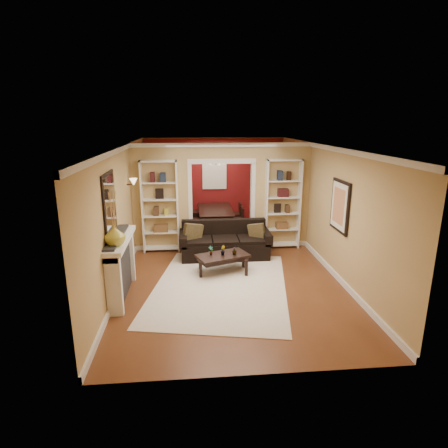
{
  "coord_description": "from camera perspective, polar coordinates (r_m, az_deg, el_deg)",
  "views": [
    {
      "loc": [
        -0.8,
        -8.14,
        3.22
      ],
      "look_at": [
        -0.12,
        -0.8,
        1.18
      ],
      "focal_mm": 30.0,
      "sensor_mm": 36.0,
      "label": 1
    }
  ],
  "objects": [
    {
      "name": "wall_back",
      "position": [
        12.31,
        -1.48,
        6.74
      ],
      "size": [
        8.0,
        0.0,
        8.0
      ],
      "primitive_type": "plane",
      "rotation": [
        1.57,
        0.0,
        0.0
      ],
      "color": "tan",
      "rests_on": "ground"
    },
    {
      "name": "wall_front",
      "position": [
        4.61,
        5.22,
        -8.47
      ],
      "size": [
        8.0,
        0.0,
        8.0
      ],
      "primitive_type": "plane",
      "rotation": [
        -1.57,
        0.0,
        0.0
      ],
      "color": "tan",
      "rests_on": "ground"
    },
    {
      "name": "partition_wall",
      "position": [
        9.56,
        -0.36,
        4.21
      ],
      "size": [
        4.5,
        0.15,
        2.7
      ],
      "primitive_type": "cube",
      "color": "tan",
      "rests_on": "floor"
    },
    {
      "name": "pillow_right",
      "position": [
        9.1,
        5.01,
        -1.21
      ],
      "size": [
        0.4,
        0.3,
        0.39
      ],
      "primitive_type": "cube",
      "rotation": [
        0.0,
        0.0,
        -0.54
      ],
      "color": "brown",
      "rests_on": "sofa"
    },
    {
      "name": "wall_right",
      "position": [
        8.89,
        14.94,
        2.82
      ],
      "size": [
        0.0,
        8.0,
        8.0
      ],
      "primitive_type": "plane",
      "rotation": [
        1.57,
        0.0,
        -1.57
      ],
      "color": "tan",
      "rests_on": "ground"
    },
    {
      "name": "plant_center",
      "position": [
        8.09,
        -0.2,
        -4.02
      ],
      "size": [
        0.1,
        0.12,
        0.2
      ],
      "primitive_type": "imported",
      "rotation": [
        0.0,
        0.0,
        1.69
      ],
      "color": "#336626",
      "rests_on": "coffee_table"
    },
    {
      "name": "dining_window",
      "position": [
        12.21,
        -1.47,
        7.62
      ],
      "size": [
        0.78,
        0.03,
        0.98
      ],
      "primitive_type": "cube",
      "color": "#8CA5CC",
      "rests_on": "wall_back"
    },
    {
      "name": "wall_left",
      "position": [
        8.48,
        -14.99,
        2.22
      ],
      "size": [
        0.0,
        8.0,
        8.0
      ],
      "primitive_type": "plane",
      "rotation": [
        1.57,
        0.0,
        1.57
      ],
      "color": "tan",
      "rests_on": "ground"
    },
    {
      "name": "pillow_left",
      "position": [
        8.95,
        -4.8,
        -1.25
      ],
      "size": [
        0.48,
        0.33,
        0.47
      ],
      "primitive_type": "cube",
      "rotation": [
        0.0,
        0.0,
        0.48
      ],
      "color": "brown",
      "rests_on": "sofa"
    },
    {
      "name": "sofa",
      "position": [
        9.07,
        0.13,
        -2.45
      ],
      "size": [
        2.18,
        0.94,
        0.85
      ],
      "primitive_type": "cube",
      "color": "black",
      "rests_on": "floor"
    },
    {
      "name": "ceiling",
      "position": [
        8.2,
        0.35,
        11.86
      ],
      "size": [
        8.0,
        8.0,
        0.0
      ],
      "primitive_type": "plane",
      "rotation": [
        3.14,
        0.0,
        0.0
      ],
      "color": "white",
      "rests_on": "ground"
    },
    {
      "name": "bookshelf_left",
      "position": [
        9.43,
        -9.7,
        2.59
      ],
      "size": [
        0.9,
        0.3,
        2.3
      ],
      "primitive_type": "cube",
      "color": "white",
      "rests_on": "floor"
    },
    {
      "name": "bookshelf_right",
      "position": [
        9.69,
        8.91,
        2.97
      ],
      "size": [
        0.9,
        0.3,
        2.3
      ],
      "primitive_type": "cube",
      "color": "white",
      "rests_on": "floor"
    },
    {
      "name": "plant_left",
      "position": [
        8.07,
        -2.01,
        -4.08
      ],
      "size": [
        0.13,
        0.11,
        0.2
      ],
      "primitive_type": "imported",
      "rotation": [
        0.0,
        0.0,
        0.48
      ],
      "color": "#336626",
      "rests_on": "coffee_table"
    },
    {
      "name": "mirror",
      "position": [
        6.94,
        -17.07,
        3.01
      ],
      "size": [
        0.03,
        0.95,
        1.1
      ],
      "primitive_type": "cube",
      "color": "silver",
      "rests_on": "wall_left"
    },
    {
      "name": "vase",
      "position": [
        6.6,
        -16.33,
        -1.67
      ],
      "size": [
        0.36,
        0.36,
        0.37
      ],
      "primitive_type": "imported",
      "rotation": [
        0.0,
        0.0,
        0.02
      ],
      "color": "gold",
      "rests_on": "fireplace"
    },
    {
      "name": "chandelier",
      "position": [
        10.94,
        -1.05,
        9.18
      ],
      "size": [
        0.5,
        0.5,
        0.3
      ],
      "primitive_type": "cube",
      "color": "#322017",
      "rests_on": "ceiling"
    },
    {
      "name": "dining_table",
      "position": [
        11.4,
        -1.15,
        0.74
      ],
      "size": [
        1.82,
        1.02,
        0.64
      ],
      "primitive_type": "imported",
      "rotation": [
        0.0,
        0.0,
        1.57
      ],
      "color": "black",
      "rests_on": "floor"
    },
    {
      "name": "framed_art",
      "position": [
        7.93,
        17.2,
        2.63
      ],
      "size": [
        0.04,
        0.85,
        1.05
      ],
      "primitive_type": "cube",
      "color": "black",
      "rests_on": "wall_right"
    },
    {
      "name": "area_rug",
      "position": [
        7.63,
        -0.56,
        -9.4
      ],
      "size": [
        3.23,
        4.05,
        0.01
      ],
      "primitive_type": "cube",
      "rotation": [
        0.0,
        0.0,
        -0.19
      ],
      "color": "white",
      "rests_on": "floor"
    },
    {
      "name": "dining_chair_sw",
      "position": [
        11.63,
        -3.96,
        1.8
      ],
      "size": [
        0.61,
        0.61,
        0.95
      ],
      "primitive_type": "cube",
      "rotation": [
        0.0,
        0.0,
        1.95
      ],
      "color": "black",
      "rests_on": "floor"
    },
    {
      "name": "dining_chair_ne",
      "position": [
        11.15,
        1.78,
        0.72
      ],
      "size": [
        0.45,
        0.45,
        0.76
      ],
      "primitive_type": "cube",
      "rotation": [
        0.0,
        0.0,
        -1.8
      ],
      "color": "black",
      "rests_on": "floor"
    },
    {
      "name": "dining_chair_nw",
      "position": [
        11.07,
        -3.88,
        0.66
      ],
      "size": [
        0.41,
        0.41,
        0.79
      ],
      "primitive_type": "cube",
      "rotation": [
        0.0,
        0.0,
        1.63
      ],
      "color": "black",
      "rests_on": "floor"
    },
    {
      "name": "plant_right",
      "position": [
        8.12,
        1.59,
        -4.04
      ],
      "size": [
        0.13,
        0.13,
        0.18
      ],
      "primitive_type": "imported",
      "rotation": [
        0.0,
        0.0,
        4.45
      ],
      "color": "#336626",
      "rests_on": "coffee_table"
    },
    {
      "name": "dining_chair_se",
      "position": [
        11.72,
        1.43,
        1.51
      ],
      "size": [
        0.44,
        0.44,
        0.78
      ],
      "primitive_type": "cube",
      "rotation": [
        0.0,
        0.0,
        -1.73
      ],
      "color": "black",
      "rests_on": "floor"
    },
    {
      "name": "floor",
      "position": [
        8.79,
        0.32,
        -6.0
      ],
      "size": [
        8.0,
        8.0,
        0.0
      ],
      "primitive_type": "plane",
      "color": "brown",
      "rests_on": "ground"
    },
    {
      "name": "coffee_table",
      "position": [
        8.2,
        -0.2,
        -6.06
      ],
      "size": [
        1.23,
        0.94,
        0.41
      ],
      "primitive_type": "cube",
      "rotation": [
        0.0,
        0.0,
        0.37
      ],
      "color": "black",
      "rests_on": "floor"
    },
    {
      "name": "red_back_panel",
      "position": [
        12.28,
        -1.47,
        6.58
      ],
      "size": [
        4.44,
        0.04,
        2.64
      ],
      "primitive_type": "cube",
      "color": "maroon",
      "rests_on": "floor"
    },
    {
      "name": "fireplace",
      "position": [
        7.26,
        -15.22,
        -6.39
      ],
      "size": [
        0.32,
        1.7,
        1.16
      ],
      "primitive_type": "cube",
      "color": "white",
      "rests_on": "floor"
    },
    {
      "name": "wall_sconce",
      "position": [
        8.9,
        -14.0,
        6.05
      ],
      "size": [
        0.18,
        0.18,
        0.22
      ],
      "primitive_type": "cube",
      "color": "#FFE0A5",
      "rests_on": "wall_left"
    }
  ]
}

